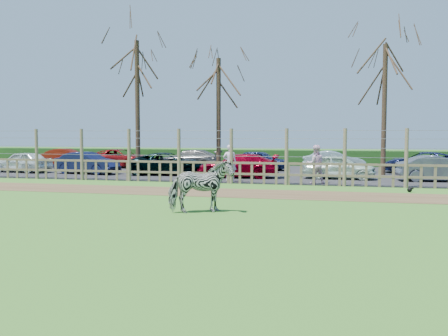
% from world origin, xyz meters
% --- Properties ---
extents(ground, '(120.00, 120.00, 0.00)m').
position_xyz_m(ground, '(0.00, 0.00, 0.00)').
color(ground, '#539443').
rests_on(ground, ground).
extents(dirt_strip, '(34.00, 2.80, 0.01)m').
position_xyz_m(dirt_strip, '(0.00, 4.50, 0.01)').
color(dirt_strip, brown).
rests_on(dirt_strip, ground).
extents(asphalt, '(44.00, 13.00, 0.04)m').
position_xyz_m(asphalt, '(0.00, 14.50, 0.02)').
color(asphalt, '#232326').
rests_on(asphalt, ground).
extents(hedge, '(46.00, 2.00, 1.10)m').
position_xyz_m(hedge, '(0.00, 21.50, 0.55)').
color(hedge, '#1E4716').
rests_on(hedge, ground).
extents(fence, '(30.16, 0.16, 2.50)m').
position_xyz_m(fence, '(0.00, 8.00, 0.80)').
color(fence, brown).
rests_on(fence, ground).
extents(tree_left, '(4.80, 4.80, 7.88)m').
position_xyz_m(tree_left, '(-6.50, 12.50, 5.62)').
color(tree_left, '#3D2B1E').
rests_on(tree_left, ground).
extents(tree_mid, '(4.80, 4.80, 6.83)m').
position_xyz_m(tree_mid, '(-2.00, 13.50, 4.87)').
color(tree_mid, '#3D2B1E').
rests_on(tree_mid, ground).
extents(tree_right, '(4.80, 4.80, 7.35)m').
position_xyz_m(tree_right, '(7.00, 14.00, 5.24)').
color(tree_right, '#3D2B1E').
rests_on(tree_right, ground).
extents(zebra, '(1.98, 1.58, 1.53)m').
position_xyz_m(zebra, '(1.00, -0.34, 0.76)').
color(zebra, gray).
rests_on(zebra, ground).
extents(visitor_a, '(0.69, 0.52, 1.72)m').
position_xyz_m(visitor_a, '(-0.19, 8.55, 0.90)').
color(visitor_a, silver).
rests_on(visitor_a, asphalt).
extents(visitor_b, '(0.98, 0.85, 1.72)m').
position_xyz_m(visitor_b, '(3.73, 8.54, 0.90)').
color(visitor_b, silver).
rests_on(visitor_b, asphalt).
extents(crow, '(0.25, 0.19, 0.20)m').
position_xyz_m(crow, '(7.48, 6.43, 0.10)').
color(crow, black).
rests_on(crow, ground).
extents(car_0, '(3.68, 1.88, 1.20)m').
position_xyz_m(car_0, '(-13.06, 11.11, 0.64)').
color(car_0, silver).
rests_on(car_0, asphalt).
extents(car_1, '(3.78, 1.75, 1.20)m').
position_xyz_m(car_1, '(-8.86, 10.98, 0.64)').
color(car_1, '#161D48').
rests_on(car_1, asphalt).
extents(car_2, '(4.54, 2.55, 1.20)m').
position_xyz_m(car_2, '(-4.25, 11.39, 0.64)').
color(car_2, black).
rests_on(car_2, asphalt).
extents(car_3, '(4.26, 2.03, 1.20)m').
position_xyz_m(car_3, '(-0.28, 10.66, 0.64)').
color(car_3, maroon).
rests_on(car_3, asphalt).
extents(car_4, '(3.60, 1.63, 1.20)m').
position_xyz_m(car_4, '(4.74, 11.13, 0.64)').
color(car_4, silver).
rests_on(car_4, asphalt).
extents(car_5, '(3.75, 1.63, 1.20)m').
position_xyz_m(car_5, '(9.23, 10.95, 0.64)').
color(car_5, '#545A66').
rests_on(car_5, asphalt).
extents(car_7, '(3.78, 1.74, 1.20)m').
position_xyz_m(car_7, '(-13.20, 16.14, 0.64)').
color(car_7, maroon).
rests_on(car_7, asphalt).
extents(car_8, '(4.49, 2.41, 1.20)m').
position_xyz_m(car_8, '(-9.31, 16.11, 0.64)').
color(car_8, maroon).
rests_on(car_8, asphalt).
extents(car_9, '(4.24, 1.95, 1.20)m').
position_xyz_m(car_9, '(-4.63, 16.06, 0.64)').
color(car_9, '#625F5A').
rests_on(car_9, asphalt).
extents(car_10, '(3.68, 1.87, 1.20)m').
position_xyz_m(car_10, '(-0.06, 16.06, 0.64)').
color(car_10, '#15214E').
rests_on(car_10, asphalt).
extents(car_11, '(3.73, 1.56, 1.20)m').
position_xyz_m(car_11, '(4.37, 15.99, 0.64)').
color(car_11, '#AEC3C8').
rests_on(car_11, asphalt).
extents(car_12, '(4.45, 2.30, 1.20)m').
position_xyz_m(car_12, '(9.26, 15.90, 0.64)').
color(car_12, '#181E4A').
rests_on(car_12, asphalt).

